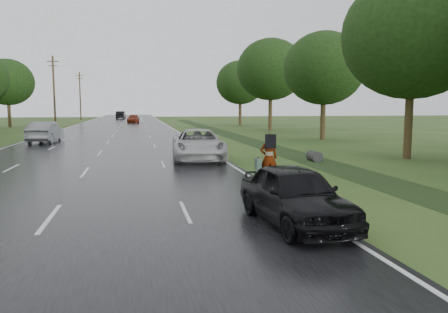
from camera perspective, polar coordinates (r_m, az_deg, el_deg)
name	(u,v)px	position (r m, az deg, el deg)	size (l,w,h in m)	color
ground	(50,220)	(12.22, -21.80, -7.67)	(220.00, 220.00, 0.00)	#254418
road	(118,129)	(56.77, -13.65, 3.51)	(14.00, 180.00, 0.04)	black
edge_stripe_east	(172,128)	(56.90, -6.83, 3.68)	(0.12, 180.00, 0.01)	silver
edge_stripe_west	(62,129)	(57.43, -20.40, 3.34)	(0.12, 180.00, 0.01)	silver
center_line	(118,129)	(56.77, -13.65, 3.53)	(0.12, 180.00, 0.01)	silver
drainage_ditch	(266,146)	(31.87, 5.57, 1.40)	(2.20, 120.00, 0.56)	#1B3113
utility_pole_far	(54,90)	(67.66, -21.32, 8.10)	(1.60, 0.26, 10.00)	#3C2E18
utility_pole_distant	(80,95)	(97.35, -18.28, 7.63)	(1.60, 0.26, 10.00)	#3C2E18
tree_east_b	(413,36)	(26.47, 23.43, 14.26)	(7.60, 7.60, 10.11)	#3C2E18
tree_east_c	(324,68)	(39.19, 12.95, 11.16)	(7.00, 7.00, 9.29)	#3C2E18
tree_east_d	(271,70)	(52.20, 6.13, 11.23)	(8.00, 8.00, 10.76)	#3C2E18
tree_east_f	(240,83)	(65.54, 2.14, 9.63)	(7.20, 7.20, 9.62)	#3C2E18
tree_west_f	(7,82)	(66.94, -26.43, 8.69)	(7.00, 7.00, 9.29)	#3C2E18
pedestrian	(268,157)	(16.79, 5.80, -0.09)	(0.85, 0.80, 1.87)	#A5998C
white_pickup	(198,144)	(23.62, -3.40, 1.60)	(2.70, 5.86, 1.63)	silver
dark_sedan	(295,195)	(10.79, 9.27, -4.95)	(1.72, 4.28, 1.46)	black
silver_sedan	(45,132)	(37.36, -22.30, 2.97)	(1.74, 4.99, 1.64)	#93969B
far_car_red	(133,119)	(76.69, -11.75, 4.85)	(1.95, 4.80, 1.39)	maroon
far_car_dark	(121,115)	(101.51, -13.32, 5.30)	(1.80, 5.17, 1.70)	black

